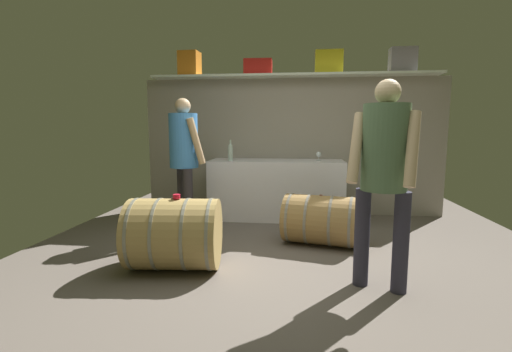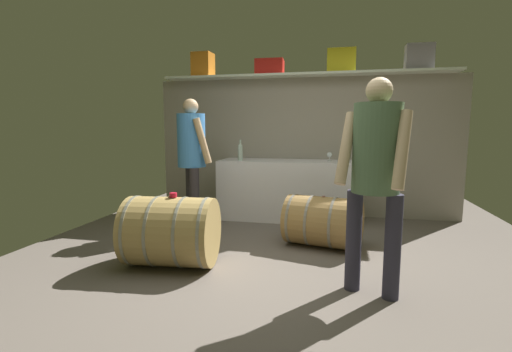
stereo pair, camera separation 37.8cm
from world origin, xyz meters
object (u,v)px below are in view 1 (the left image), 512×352
Objects in this scene: work_cabinet at (276,189)px; wine_glass at (319,155)px; toolcase_grey at (403,60)px; visitor_tasting at (384,164)px; tasting_cup at (177,196)px; wine_barrel_far at (320,220)px; wine_bottle_clear at (230,152)px; winemaker_pouring at (184,151)px; toolcase_orange at (190,64)px; toolcase_yellow at (329,62)px; wine_barrel_near at (174,234)px; toolcase_red at (258,68)px.

work_cabinet is 0.79m from wine_glass.
toolcase_grey is 0.21× the size of visitor_tasting.
tasting_cup is (-2.53, -2.26, -1.56)m from toolcase_grey.
wine_glass reaches higher than wine_barrel_far.
wine_bottle_clear is 0.18× the size of winemaker_pouring.
wine_glass is at bearing -59.53° from visitor_tasting.
work_cabinet is 1.49m from winemaker_pouring.
toolcase_orange is 2.05m from toolcase_yellow.
toolcase_yellow is 3.34m from wine_barrel_near.
toolcase_orange reaches higher than wine_bottle_clear.
visitor_tasting is (1.27, -2.49, -1.15)m from toolcase_red.
work_cabinet is at bearing -160.87° from toolcase_yellow.
winemaker_pouring is at bearing 104.22° from tasting_cup.
toolcase_yellow is at bearing 58.66° from wine_glass.
winemaker_pouring is (0.21, -1.02, -1.23)m from toolcase_orange.
toolcase_red is 1.55m from wine_glass.
toolcase_yellow is (2.05, 0.00, -0.01)m from toolcase_orange.
wine_glass is 2.50m from tasting_cup.
toolcase_grey reaches higher than wine_glass.
tasting_cup is at bearing -5.28° from wine_barrel_near.
visitor_tasting is at bearing -56.58° from wine_barrel_far.
toolcase_grey is at bearing 10.24° from wine_glass.
work_cabinet is 2.19m from tasting_cup.
toolcase_yellow is 2.40m from wine_barrel_far.
visitor_tasting is (0.41, -1.10, 0.75)m from wine_barrel_far.
visitor_tasting reaches higher than tasting_cup.
wine_barrel_far is 0.54× the size of visitor_tasting.
wine_bottle_clear reaches higher than wine_barrel_far.
toolcase_orange reaches higher than toolcase_yellow.
toolcase_grey is 2.87m from visitor_tasting.
toolcase_yellow is 2.42m from winemaker_pouring.
toolcase_orange is 0.19× the size of work_cabinet.
work_cabinet reaches higher than wine_barrel_far.
winemaker_pouring is (-0.31, 1.24, 0.34)m from tasting_cup.
toolcase_yellow reaches higher than toolcase_red.
wine_barrel_near is (-0.53, -2.26, -1.85)m from toolcase_red.
visitor_tasting is (1.77, -0.23, 0.35)m from tasting_cup.
tasting_cup is at bearing -138.66° from toolcase_grey.
winemaker_pouring reaches higher than work_cabinet.
wine_bottle_clear is at bearing 79.35° from wine_barrel_near.
toolcase_orange is at bearing 160.06° from winemaker_pouring.
toolcase_yellow is at bearing 50.24° from wine_barrel_near.
toolcase_yellow is 0.20× the size of work_cabinet.
toolcase_grey is at bearing 77.98° from winemaker_pouring.
toolcase_grey is at bearing 7.74° from work_cabinet.
work_cabinet is 2.19m from wine_barrel_near.
work_cabinet is 2.17× the size of wine_barrel_near.
visitor_tasting is (1.62, -2.13, 0.06)m from wine_bottle_clear.
toolcase_yellow is 0.44× the size of wine_barrel_near.
toolcase_grey is at bearing -2.21° from toolcase_red.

